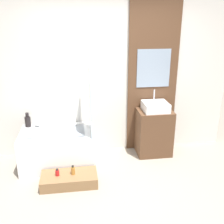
% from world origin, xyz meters
% --- Properties ---
extents(ground_plane, '(12.00, 12.00, 0.00)m').
position_xyz_m(ground_plane, '(0.00, 0.00, 0.00)').
color(ground_plane, gray).
extents(wall_tiled_back, '(4.20, 0.06, 2.60)m').
position_xyz_m(wall_tiled_back, '(0.00, 1.58, 1.30)').
color(wall_tiled_back, silver).
rests_on(wall_tiled_back, ground_plane).
extents(wall_wood_accent, '(0.84, 0.04, 2.60)m').
position_xyz_m(wall_wood_accent, '(0.78, 1.53, 1.31)').
color(wall_wood_accent, brown).
rests_on(wall_wood_accent, ground_plane).
extents(bathtub, '(1.11, 0.75, 0.56)m').
position_xyz_m(bathtub, '(-0.83, 1.16, 0.28)').
color(bathtub, white).
rests_on(bathtub, ground_plane).
extents(glass_shower_screen, '(0.01, 0.53, 1.03)m').
position_xyz_m(glass_shower_screen, '(-0.31, 1.07, 1.08)').
color(glass_shower_screen, silver).
rests_on(glass_shower_screen, bathtub).
extents(wooden_step_bench, '(0.79, 0.38, 0.16)m').
position_xyz_m(wooden_step_bench, '(-0.66, 0.57, 0.08)').
color(wooden_step_bench, olive).
rests_on(wooden_step_bench, ground_plane).
extents(vanity_cabinet, '(0.57, 0.43, 0.78)m').
position_xyz_m(vanity_cabinet, '(0.78, 1.29, 0.39)').
color(vanity_cabinet, brown).
rests_on(vanity_cabinet, ground_plane).
extents(sink, '(0.40, 0.39, 0.33)m').
position_xyz_m(sink, '(0.78, 1.29, 0.85)').
color(sink, white).
rests_on(sink, vanity_cabinet).
extents(vase_tall_dark, '(0.09, 0.09, 0.23)m').
position_xyz_m(vase_tall_dark, '(-1.30, 1.43, 0.66)').
color(vase_tall_dark, black).
rests_on(vase_tall_dark, bathtub).
extents(vase_round_light, '(0.11, 0.11, 0.11)m').
position_xyz_m(vase_round_light, '(-1.14, 1.43, 0.62)').
color(vase_round_light, silver).
rests_on(vase_round_light, bathtub).
extents(bottle_soap_primary, '(0.05, 0.05, 0.10)m').
position_xyz_m(bottle_soap_primary, '(-0.81, 0.57, 0.20)').
color(bottle_soap_primary, red).
rests_on(bottle_soap_primary, wooden_step_bench).
extents(bottle_soap_secondary, '(0.05, 0.05, 0.14)m').
position_xyz_m(bottle_soap_secondary, '(-0.60, 0.57, 0.22)').
color(bottle_soap_secondary, '#B2752D').
rests_on(bottle_soap_secondary, wooden_step_bench).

